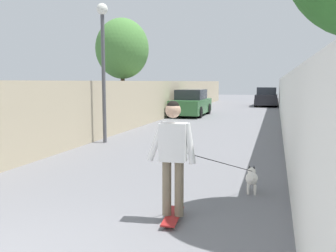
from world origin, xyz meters
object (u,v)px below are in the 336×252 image
at_px(skateboard, 173,216).
at_px(dog, 251,178).
at_px(tree_left_mid, 122,49).
at_px(lamp_post, 103,49).
at_px(car_far, 266,97).
at_px(car_near, 191,103).
at_px(person_skateboarder, 173,149).

height_order(skateboard, dog, dog).
distance_m(tree_left_mid, skateboard, 12.39).
relative_size(lamp_post, skateboard, 5.50).
bearing_deg(car_far, skateboard, 178.53).
height_order(lamp_post, car_far, lamp_post).
relative_size(dog, car_near, 0.47).
bearing_deg(skateboard, car_near, 11.91).
relative_size(person_skateboarder, car_far, 0.42).
xyz_separation_m(car_near, car_far, (9.84, -4.07, -0.00)).
height_order(skateboard, person_skateboarder, person_skateboarder).
distance_m(skateboard, car_far, 26.01).
bearing_deg(skateboard, tree_left_mid, 26.82).
distance_m(skateboard, dog, 2.00).
distance_m(lamp_post, skateboard, 7.76).
xyz_separation_m(person_skateboarder, car_far, (25.99, -0.67, -0.34)).
height_order(dog, car_near, car_near).
distance_m(tree_left_mid, lamp_post, 4.90).
bearing_deg(car_far, car_near, 157.51).
distance_m(skateboard, person_skateboarder, 0.99).
distance_m(lamp_post, person_skateboarder, 7.44).
height_order(skateboard, car_far, car_far).
bearing_deg(car_far, tree_left_mid, 158.54).
xyz_separation_m(tree_left_mid, person_skateboarder, (-10.63, -5.37, -2.42)).
height_order(tree_left_mid, car_near, tree_left_mid).
bearing_deg(person_skateboarder, skateboard, -14.04).
relative_size(tree_left_mid, lamp_post, 1.08).
bearing_deg(dog, car_far, 0.78).
bearing_deg(car_near, lamp_post, 176.64).
relative_size(skateboard, car_near, 0.19).
bearing_deg(dog, skateboard, 149.82).
xyz_separation_m(skateboard, car_near, (16.15, 3.41, 0.65)).
bearing_deg(car_far, dog, -179.22).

